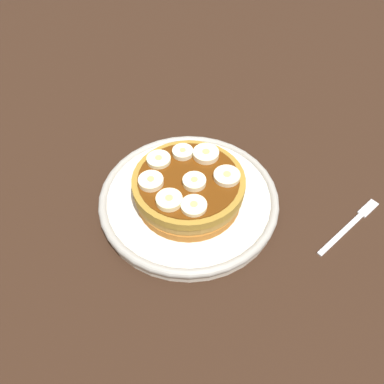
{
  "coord_description": "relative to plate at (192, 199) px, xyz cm",
  "views": [
    {
      "loc": [
        0.44,
        34.51,
        43.15
      ],
      "look_at": [
        0.0,
        0.0,
        2.66
      ],
      "focal_mm": 36.73,
      "sensor_mm": 36.0,
      "label": 1
    }
  ],
  "objects": [
    {
      "name": "pancake_stack",
      "position": [
        0.22,
        0.2,
        2.51
      ],
      "size": [
        15.3,
        14.96,
        3.72
      ],
      "color": "#A46224",
      "rests_on": "plate"
    },
    {
      "name": "banana_slice_3",
      "position": [
        -4.96,
        0.2,
        4.6
      ],
      "size": [
        3.48,
        3.48,
        0.9
      ],
      "color": "beige",
      "rests_on": "pancake_stack"
    },
    {
      "name": "banana_slice_4",
      "position": [
        4.02,
        -3.2,
        4.56
      ],
      "size": [
        3.26,
        3.26,
        0.82
      ],
      "color": "#F2EEBB",
      "rests_on": "pancake_stack"
    },
    {
      "name": "banana_slice_2",
      "position": [
        2.41,
        3.97,
        4.65
      ],
      "size": [
        3.32,
        3.32,
        1.01
      ],
      "color": "#FEEEB2",
      "rests_on": "pancake_stack"
    },
    {
      "name": "plate",
      "position": [
        0.0,
        0.0,
        0.0
      ],
      "size": [
        24.75,
        24.75,
        2.11
      ],
      "color": "silver",
      "rests_on": "ground_plane"
    },
    {
      "name": "ground_plane",
      "position": [
        0.0,
        0.0,
        -2.64
      ],
      "size": [
        140.0,
        140.0,
        3.0
      ],
      "primitive_type": "cube",
      "color": "black"
    },
    {
      "name": "banana_slice_5",
      "position": [
        0.77,
        -4.53,
        4.62
      ],
      "size": [
        2.87,
        2.87,
        0.94
      ],
      "color": "#EDE9C6",
      "rests_on": "pancake_stack"
    },
    {
      "name": "banana_slice_6",
      "position": [
        4.83,
        0.81,
        4.64
      ],
      "size": [
        3.25,
        3.25,
        1.0
      ],
      "color": "#FCECBE",
      "rests_on": "pancake_stack"
    },
    {
      "name": "banana_slice_1",
      "position": [
        -2.39,
        -4.09,
        4.66
      ],
      "size": [
        3.57,
        3.57,
        1.03
      ],
      "color": "#FDEBBC",
      "rests_on": "pancake_stack"
    },
    {
      "name": "banana_slice_7",
      "position": [
        -0.61,
        4.81,
        4.54
      ],
      "size": [
        3.25,
        3.25,
        0.8
      ],
      "color": "#F6E6B3",
      "rests_on": "pancake_stack"
    },
    {
      "name": "fork",
      "position": [
        -22.01,
        3.71,
        -0.89
      ],
      "size": [
        10.47,
        9.25,
        0.5
      ],
      "color": "silver",
      "rests_on": "ground_plane"
    },
    {
      "name": "banana_slice_0",
      "position": [
        -0.73,
        0.95,
        4.64
      ],
      "size": [
        3.03,
        3.03,
        0.98
      ],
      "color": "#F8EDBE",
      "rests_on": "pancake_stack"
    }
  ]
}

